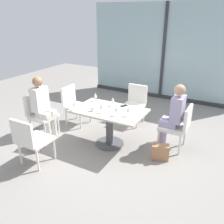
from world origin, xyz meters
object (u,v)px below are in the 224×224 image
(handbag_0, at_px, (35,142))
(cell_phone_on_table, at_px, (124,106))
(chair_front_left, at_px, (31,139))
(person_side_end, at_px, (42,104))
(handbag_1, at_px, (160,152))
(wine_glass_4, at_px, (128,109))
(chair_far_left, at_px, (74,103))
(dining_table_main, at_px, (109,119))
(wine_glass_1, at_px, (95,95))
(chair_side_end, at_px, (40,112))
(chair_far_right, at_px, (179,125))
(coffee_cup, at_px, (93,109))
(wine_glass_5, at_px, (116,109))
(wine_glass_3, at_px, (74,104))
(chair_near_window, at_px, (135,102))
(wine_glass_2, at_px, (113,100))
(person_far_right, at_px, (174,114))
(wine_glass_0, at_px, (102,106))

(handbag_0, bearing_deg, cell_phone_on_table, 29.23)
(chair_front_left, xyz_separation_m, person_side_end, (-0.57, 0.89, 0.20))
(handbag_0, xyz_separation_m, handbag_1, (2.19, 0.81, 0.00))
(wine_glass_4, bearing_deg, chair_far_left, 160.61)
(dining_table_main, relative_size, wine_glass_1, 7.20)
(dining_table_main, distance_m, chair_side_end, 1.52)
(chair_far_right, distance_m, coffee_cup, 1.61)
(person_side_end, bearing_deg, wine_glass_1, 32.81)
(chair_far_right, xyz_separation_m, wine_glass_5, (-0.96, -0.64, 0.37))
(wine_glass_5, distance_m, handbag_0, 1.70)
(coffee_cup, bearing_deg, wine_glass_4, 8.61)
(chair_far_left, relative_size, wine_glass_3, 4.70)
(chair_far_left, xyz_separation_m, wine_glass_5, (1.43, -0.64, 0.37))
(person_side_end, bearing_deg, chair_near_window, 47.87)
(chair_front_left, bearing_deg, person_side_end, 122.83)
(chair_front_left, xyz_separation_m, coffee_cup, (0.56, 1.01, 0.28))
(chair_near_window, bearing_deg, handbag_1, -49.97)
(wine_glass_4, height_order, cell_phone_on_table, wine_glass_4)
(dining_table_main, xyz_separation_m, wine_glass_2, (-0.04, 0.19, 0.32))
(chair_far_right, distance_m, person_side_end, 2.70)
(chair_near_window, relative_size, wine_glass_2, 4.70)
(chair_side_end, relative_size, chair_far_left, 1.00)
(person_far_right, bearing_deg, coffee_cup, -153.07)
(chair_far_left, xyz_separation_m, handbag_0, (0.04, -1.31, -0.36))
(wine_glass_0, bearing_deg, wine_glass_2, 87.97)
(chair_near_window, bearing_deg, handbag_0, -119.59)
(chair_near_window, height_order, handbag_0, chair_near_window)
(dining_table_main, xyz_separation_m, chair_far_left, (-1.19, 0.47, -0.05))
(chair_side_end, bearing_deg, wine_glass_1, 29.90)
(chair_far_right, height_order, handbag_1, chair_far_right)
(chair_far_left, distance_m, handbag_1, 2.31)
(chair_far_left, height_order, person_far_right, person_far_right)
(chair_far_left, bearing_deg, person_far_right, -0.00)
(dining_table_main, relative_size, cell_phone_on_table, 9.25)
(wine_glass_5, bearing_deg, handbag_1, 10.33)
(dining_table_main, xyz_separation_m, chair_near_window, (0.00, 1.21, -0.05))
(chair_front_left, distance_m, wine_glass_4, 1.70)
(chair_far_left, height_order, person_side_end, person_side_end)
(chair_near_window, distance_m, chair_front_left, 2.54)
(dining_table_main, height_order, wine_glass_0, wine_glass_0)
(dining_table_main, height_order, wine_glass_5, wine_glass_5)
(wine_glass_1, distance_m, handbag_0, 1.48)
(wine_glass_2, bearing_deg, handbag_1, -11.60)
(person_side_end, bearing_deg, chair_front_left, -57.17)
(wine_glass_2, bearing_deg, wine_glass_5, -53.28)
(coffee_cup, bearing_deg, wine_glass_5, 3.44)
(wine_glass_0, distance_m, wine_glass_4, 0.49)
(chair_far_left, bearing_deg, handbag_1, -12.63)
(dining_table_main, height_order, wine_glass_2, wine_glass_2)
(cell_phone_on_table, bearing_deg, chair_far_right, 33.96)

